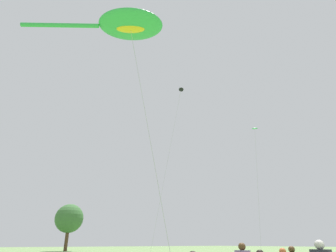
% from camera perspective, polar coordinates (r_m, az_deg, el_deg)
% --- Properties ---
extents(big_show_kite, '(8.43, 6.60, 15.19)m').
position_cam_1_polar(big_show_kite, '(19.79, -8.07, 19.53)').
color(big_show_kite, green).
rests_on(big_show_kite, ground).
extents(small_kite_stunt_black, '(3.98, 0.96, 18.08)m').
position_cam_1_polar(small_kite_stunt_black, '(31.96, 2.61, 7.20)').
color(small_kite_stunt_black, black).
rests_on(small_kite_stunt_black, ground).
extents(small_kite_bird_shape, '(2.89, 1.21, 12.42)m').
position_cam_1_polar(small_kite_bird_shape, '(29.45, 17.19, -1.54)').
color(small_kite_bird_shape, green).
rests_on(small_kite_bird_shape, ground).
extents(tree_oak_right, '(6.14, 6.14, 9.78)m').
position_cam_1_polar(tree_oak_right, '(69.53, -19.35, -17.24)').
color(tree_oak_right, '#513823').
rests_on(tree_oak_right, ground).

